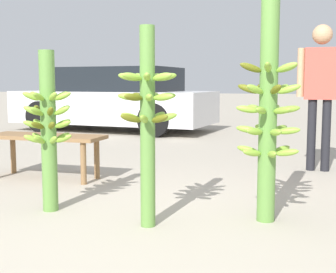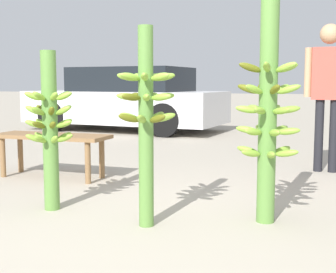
% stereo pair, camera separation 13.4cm
% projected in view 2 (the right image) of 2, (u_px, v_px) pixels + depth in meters
% --- Properties ---
extents(ground_plane, '(80.00, 80.00, 0.00)m').
position_uv_depth(ground_plane, '(130.00, 229.00, 3.33)').
color(ground_plane, '#A89E8C').
extents(banana_stalk_left, '(0.40, 0.40, 1.29)m').
position_uv_depth(banana_stalk_left, '(50.00, 127.00, 3.77)').
color(banana_stalk_left, '#5B8C3D').
rests_on(banana_stalk_left, ground_plane).
extents(banana_stalk_center, '(0.44, 0.44, 1.43)m').
position_uv_depth(banana_stalk_center, '(146.00, 117.00, 3.32)').
color(banana_stalk_center, '#5B8C3D').
rests_on(banana_stalk_center, ground_plane).
extents(banana_stalk_right, '(0.48, 0.48, 1.67)m').
position_uv_depth(banana_stalk_right, '(268.00, 110.00, 3.41)').
color(banana_stalk_right, '#5B8C3D').
rests_on(banana_stalk_right, ground_plane).
extents(vendor_person, '(0.54, 0.23, 1.70)m').
position_uv_depth(vendor_person, '(328.00, 82.00, 5.35)').
color(vendor_person, black).
rests_on(vendor_person, ground_plane).
extents(market_bench, '(1.30, 0.46, 0.48)m').
position_uv_depth(market_bench, '(52.00, 141.00, 5.09)').
color(market_bench, olive).
rests_on(market_bench, ground_plane).
extents(parked_car, '(4.31, 2.01, 1.35)m').
position_uv_depth(parked_car, '(127.00, 100.00, 10.09)').
color(parked_car, silver).
rests_on(parked_car, ground_plane).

